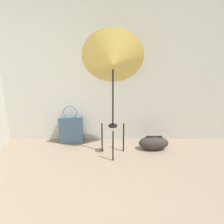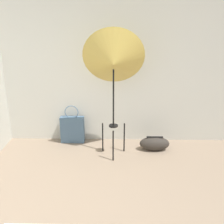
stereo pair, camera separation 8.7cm
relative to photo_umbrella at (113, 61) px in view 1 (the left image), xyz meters
name	(u,v)px [view 1 (the left image)]	position (x,y,z in m)	size (l,w,h in m)	color
wall_back	(101,62)	(-0.18, 0.55, -0.09)	(8.00, 0.05, 2.60)	beige
photo_umbrella	(113,61)	(0.00, 0.00, 0.00)	(0.85, 0.54, 1.83)	black
tote_bag	(71,130)	(-0.67, 0.41, -1.16)	(0.38, 0.12, 0.63)	slate
duffel_bag	(154,143)	(0.63, 0.15, -1.28)	(0.46, 0.22, 0.22)	#332D28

